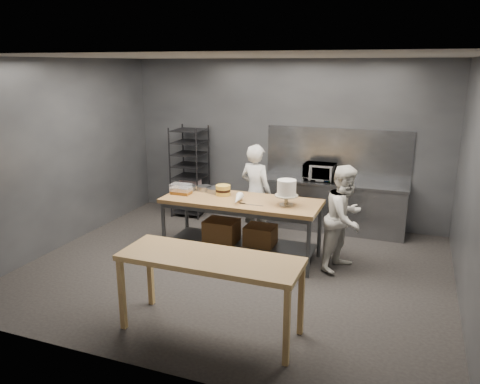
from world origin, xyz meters
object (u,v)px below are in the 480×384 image
object	(u,v)px
chef_behind	(256,192)
layer_cake	(223,190)
near_counter	(210,264)
speed_rack	(190,172)
chef_right	(345,218)
microwave	(319,172)
frosted_cake_stand	(287,189)
work_table	(240,221)

from	to	relation	value
chef_behind	layer_cake	world-z (taller)	chef_behind
chef_behind	layer_cake	size ratio (longest dim) A/B	7.13
near_counter	speed_rack	distance (m)	4.31
chef_right	microwave	bearing A→B (deg)	45.20
speed_rack	microwave	xyz separation A→B (m)	(2.53, 0.08, 0.19)
layer_cake	chef_right	bearing A→B (deg)	-0.51
near_counter	microwave	bearing A→B (deg)	83.93
chef_behind	chef_right	bearing A→B (deg)	173.76
chef_behind	frosted_cake_stand	bearing A→B (deg)	148.87
near_counter	chef_right	size ratio (longest dim) A/B	1.30
near_counter	speed_rack	size ratio (longest dim) A/B	1.14
chef_behind	chef_right	distance (m)	1.74
microwave	frosted_cake_stand	world-z (taller)	frosted_cake_stand
chef_right	frosted_cake_stand	distance (m)	0.93
layer_cake	microwave	bearing A→B (deg)	53.20
speed_rack	microwave	size ratio (longest dim) A/B	3.23
speed_rack	microwave	distance (m)	2.54
chef_right	microwave	world-z (taller)	chef_right
work_table	chef_right	size ratio (longest dim) A/B	1.55
frosted_cake_stand	layer_cake	world-z (taller)	frosted_cake_stand
work_table	microwave	size ratio (longest dim) A/B	4.43
speed_rack	frosted_cake_stand	xyz separation A→B (m)	(2.41, -1.70, 0.31)
speed_rack	microwave	world-z (taller)	speed_rack
layer_cake	speed_rack	bearing A→B (deg)	131.54
frosted_cake_stand	microwave	bearing A→B (deg)	86.10
chef_behind	frosted_cake_stand	world-z (taller)	chef_behind
speed_rack	layer_cake	xyz separation A→B (m)	(1.34, -1.51, 0.14)
work_table	speed_rack	xyz separation A→B (m)	(-1.67, 1.64, 0.28)
frosted_cake_stand	layer_cake	xyz separation A→B (m)	(-1.07, 0.18, -0.16)
chef_behind	layer_cake	distance (m)	0.77
near_counter	speed_rack	bearing A→B (deg)	119.52
microwave	near_counter	bearing A→B (deg)	-96.07
microwave	layer_cake	distance (m)	1.99
speed_rack	chef_right	bearing A→B (deg)	-25.28
chef_right	layer_cake	bearing A→B (deg)	110.98
near_counter	chef_behind	world-z (taller)	chef_behind
work_table	speed_rack	size ratio (longest dim) A/B	1.37
chef_right	frosted_cake_stand	xyz separation A→B (m)	(-0.83, -0.17, 0.39)
speed_rack	layer_cake	size ratio (longest dim) A/B	7.63
speed_rack	chef_right	xyz separation A→B (m)	(3.24, -1.53, -0.08)
work_table	frosted_cake_stand	distance (m)	0.95
speed_rack	chef_right	world-z (taller)	speed_rack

